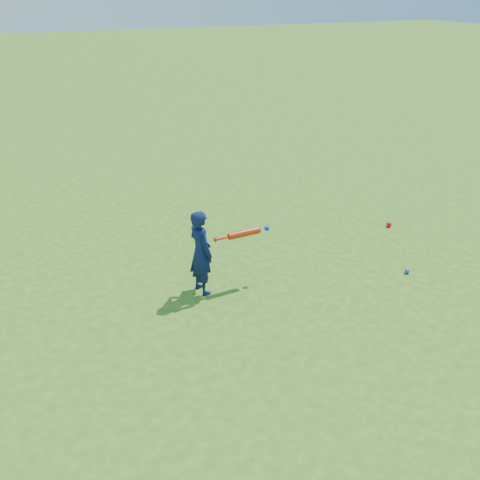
{
  "coord_description": "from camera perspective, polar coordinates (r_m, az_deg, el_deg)",
  "views": [
    {
      "loc": [
        -1.77,
        -5.17,
        3.23
      ],
      "look_at": [
        0.58,
        -0.08,
        0.55
      ],
      "focal_mm": 40.0,
      "sensor_mm": 36.0,
      "label": 1
    }
  ],
  "objects": [
    {
      "name": "ground",
      "position": [
        6.35,
        -5.07,
        -5.12
      ],
      "size": [
        80.0,
        80.0,
        0.0
      ],
      "primitive_type": "plane",
      "color": "#376919",
      "rests_on": "ground"
    },
    {
      "name": "ground_ball_blue",
      "position": [
        6.93,
        17.4,
        -3.19
      ],
      "size": [
        0.06,
        0.06,
        0.06
      ],
      "primitive_type": "sphere",
      "color": "blue",
      "rests_on": "ground"
    },
    {
      "name": "bat_swing",
      "position": [
        6.16,
        0.62,
        0.75
      ],
      "size": [
        0.71,
        0.1,
        0.08
      ],
      "rotation": [
        0.0,
        0.0,
        0.05
      ],
      "color": "red",
      "rests_on": "ground"
    },
    {
      "name": "child",
      "position": [
        6.04,
        -4.2,
        -1.33
      ],
      "size": [
        0.3,
        0.41,
        1.01
      ],
      "primitive_type": "imported",
      "rotation": [
        0.0,
        0.0,
        1.75
      ],
      "color": "#0D1640",
      "rests_on": "ground"
    },
    {
      "name": "ground_ball_red",
      "position": [
        8.17,
        15.6,
        1.61
      ],
      "size": [
        0.08,
        0.08,
        0.08
      ],
      "primitive_type": "sphere",
      "color": "red",
      "rests_on": "ground"
    }
  ]
}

